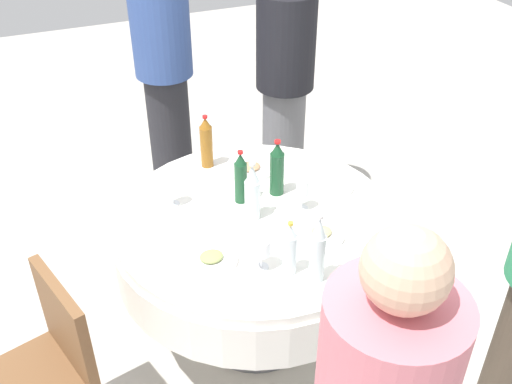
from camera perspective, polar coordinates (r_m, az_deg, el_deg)
name	(u,v)px	position (r m, az deg, el deg)	size (l,w,h in m)	color
ground_plane	(256,329)	(3.17, 0.00, -12.99)	(10.00, 10.00, 0.00)	#B7B2A8
dining_table	(256,242)	(2.76, 0.00, -4.75)	(1.29, 1.29, 0.74)	white
bottle_clear_left	(290,249)	(2.31, 3.23, -5.50)	(0.06, 0.06, 0.25)	silver
bottle_amber_north	(206,143)	(2.96, -4.77, 4.71)	(0.06, 0.06, 0.28)	#8C5619
bottle_clear_right	(318,250)	(2.27, 5.93, -5.58)	(0.06, 0.06, 0.31)	silver
bottle_dark_green_west	(241,178)	(2.69, -1.47, 1.33)	(0.06, 0.06, 0.27)	#194728
bottle_clear_east	(252,193)	(2.58, -0.35, -0.07)	(0.07, 0.07, 0.29)	silver
bottle_dark_green_inner	(277,169)	(2.74, 2.02, 2.21)	(0.07, 0.07, 0.28)	#194728
wine_glass_west	(261,248)	(2.34, 0.52, -5.41)	(0.08, 0.08, 0.14)	white
wine_glass_east	(171,184)	(2.70, -8.10, 0.72)	(0.06, 0.06, 0.16)	white
wine_glass_inner	(302,189)	(2.66, 4.45, 0.30)	(0.06, 0.06, 0.15)	white
plate_front	(250,169)	(2.97, -0.56, 2.22)	(0.23, 0.23, 0.04)	white
plate_mid	(321,234)	(2.56, 6.25, -4.03)	(0.20, 0.20, 0.04)	white
plate_far	(330,186)	(2.87, 7.11, 0.56)	(0.22, 0.22, 0.02)	white
plate_outer	(212,259)	(2.43, -4.26, -6.42)	(0.21, 0.21, 0.04)	white
spoon_north	(165,228)	(2.62, -8.69, -3.41)	(0.18, 0.02, 0.01)	silver
fork_right	(188,184)	(2.89, -6.52, 0.76)	(0.18, 0.02, 0.01)	silver
fork_west	(265,294)	(2.29, 0.89, -9.69)	(0.18, 0.02, 0.01)	silver
person_north	(285,90)	(3.58, 2.76, 9.74)	(0.34, 0.34, 1.60)	slate
person_right	(165,81)	(3.65, -8.66, 10.43)	(0.34, 0.34, 1.64)	#26262B
chair_inner	(47,364)	(2.49, -19.32, -15.24)	(0.50, 0.50, 0.87)	brown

